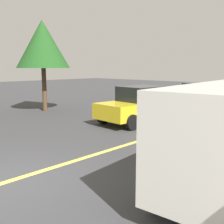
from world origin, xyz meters
TOP-DOWN VIEW (x-y plane):
  - ground_plane at (0.00, 0.00)m, footprint 80.00×80.00m
  - lane_marking_centre at (3.00, 0.00)m, footprint 28.00×0.16m
  - car_yellow_behind_van at (7.45, 2.02)m, footprint 4.14×2.21m
  - car_green_approaching at (13.34, 1.75)m, footprint 4.54×2.06m
  - tree_left_verge at (6.28, 8.01)m, footprint 2.96×2.96m

SIDE VIEW (x-z plane):
  - ground_plane at x=0.00m, z-range 0.00..0.00m
  - lane_marking_centre at x=3.00m, z-range 0.00..0.01m
  - car_green_approaching at x=13.34m, z-range 0.01..1.59m
  - car_yellow_behind_van at x=7.45m, z-range 0.00..1.65m
  - tree_left_verge at x=6.28m, z-range 1.21..6.31m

